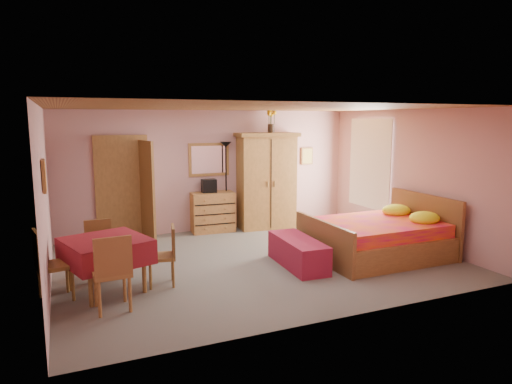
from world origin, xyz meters
name	(u,v)px	position (x,y,z in m)	size (l,w,h in m)	color
floor	(258,261)	(0.00, 0.00, 0.00)	(6.50, 6.50, 0.00)	slate
ceiling	(258,107)	(0.00, 0.00, 2.60)	(6.50, 6.50, 0.00)	brown
wall_back	(212,171)	(0.00, 2.50, 1.30)	(6.50, 0.10, 2.60)	tan
wall_front	(342,214)	(0.00, -2.50, 1.30)	(6.50, 0.10, 2.60)	tan
wall_left	(45,200)	(-3.25, 0.00, 1.30)	(0.10, 5.00, 2.60)	tan
wall_right	(410,177)	(3.25, 0.00, 1.30)	(0.10, 5.00, 2.60)	tan
doorway	(122,189)	(-1.90, 2.47, 1.02)	(1.06, 0.12, 2.15)	#9E6B35
window	(370,164)	(3.21, 1.20, 1.45)	(0.08, 1.40, 1.95)	white
picture_left	(44,176)	(-3.22, -0.60, 1.70)	(0.04, 0.32, 0.42)	orange
picture_back	(307,156)	(2.35, 2.47, 1.55)	(0.30, 0.04, 0.40)	#D8BF59
chest_of_drawers	(213,212)	(-0.06, 2.28, 0.43)	(0.91, 0.46, 0.86)	#AC723A
wall_mirror	(209,159)	(-0.06, 2.49, 1.55)	(0.90, 0.05, 0.71)	white
stereo	(209,186)	(-0.13, 2.30, 1.00)	(0.30, 0.22, 0.28)	black
floor_lamp	(226,186)	(0.28, 2.36, 0.97)	(0.25, 0.25, 1.93)	black
wardrobe	(266,181)	(1.16, 2.18, 1.06)	(1.35, 0.70, 2.12)	#AB7839
sunflower_vase	(271,121)	(1.29, 2.22, 2.38)	(0.20, 0.20, 0.51)	yellow
bed	(376,227)	(2.03, -0.59, 0.53)	(2.27, 1.79, 1.05)	#D4144E
bench	(298,252)	(0.51, -0.51, 0.23)	(0.51, 1.39, 0.46)	maroon
dining_table	(107,265)	(-2.51, -0.45, 0.38)	(1.04, 1.04, 0.77)	maroon
chair_south	(111,272)	(-2.51, -1.12, 0.50)	(0.45, 0.45, 1.00)	#A86D39
chair_north	(100,250)	(-2.54, 0.18, 0.44)	(0.40, 0.40, 0.88)	#9E6A35
chair_west	(55,265)	(-3.17, -0.48, 0.49)	(0.44, 0.44, 0.97)	olive
chair_east	(161,256)	(-1.75, -0.49, 0.44)	(0.40, 0.40, 0.88)	olive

